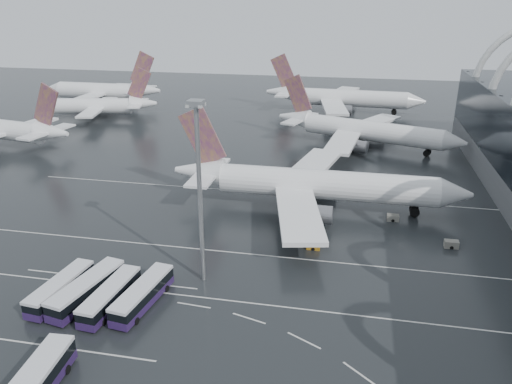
% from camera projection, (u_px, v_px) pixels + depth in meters
% --- Properties ---
extents(ground, '(420.00, 420.00, 0.00)m').
position_uv_depth(ground, '(264.00, 296.00, 71.89)').
color(ground, black).
rests_on(ground, ground).
extents(lane_marking_near, '(120.00, 0.25, 0.01)m').
position_uv_depth(lane_marking_near, '(261.00, 304.00, 70.06)').
color(lane_marking_near, silver).
rests_on(lane_marking_near, ground).
extents(lane_marking_mid, '(120.00, 0.25, 0.01)m').
position_uv_depth(lane_marking_mid, '(277.00, 257.00, 82.82)').
color(lane_marking_mid, silver).
rests_on(lane_marking_mid, ground).
extents(lane_marking_far, '(120.00, 0.25, 0.01)m').
position_uv_depth(lane_marking_far, '(297.00, 195.00, 108.35)').
color(lane_marking_far, silver).
rests_on(lane_marking_far, ground).
extents(bus_bay_line_south, '(28.00, 0.25, 0.01)m').
position_uv_depth(bus_bay_line_south, '(50.00, 346.00, 61.72)').
color(bus_bay_line_south, silver).
rests_on(bus_bay_line_south, ground).
extents(bus_bay_line_north, '(28.00, 0.25, 0.01)m').
position_uv_depth(bus_bay_line_north, '(110.00, 279.00, 76.30)').
color(bus_bay_line_north, silver).
rests_on(bus_bay_line_north, ground).
extents(airliner_main, '(59.20, 52.17, 20.13)m').
position_uv_depth(airliner_main, '(311.00, 185.00, 100.02)').
color(airliner_main, white).
rests_on(airliner_main, ground).
extents(airliner_gate_b, '(53.27, 47.33, 18.98)m').
position_uv_depth(airliner_gate_b, '(362.00, 130.00, 141.21)').
color(airliner_gate_b, white).
rests_on(airliner_gate_b, ground).
extents(airliner_gate_c, '(58.00, 53.50, 20.68)m').
position_uv_depth(airliner_gate_c, '(341.00, 98.00, 183.06)').
color(airliner_gate_c, white).
rests_on(airliner_gate_c, ground).
extents(jet_remote_west, '(44.17, 35.73, 19.23)m').
position_uv_depth(jet_remote_west, '(8.00, 130.00, 140.53)').
color(jet_remote_west, white).
rests_on(jet_remote_west, ground).
extents(jet_remote_mid, '(40.95, 33.15, 17.86)m').
position_uv_depth(jet_remote_mid, '(100.00, 106.00, 173.11)').
color(jet_remote_mid, white).
rests_on(jet_remote_mid, ground).
extents(jet_remote_far, '(48.47, 38.97, 21.22)m').
position_uv_depth(jet_remote_far, '(104.00, 91.00, 194.63)').
color(jet_remote_far, white).
rests_on(jet_remote_far, ground).
extents(bus_row_near_a, '(4.06, 12.64, 3.06)m').
position_uv_depth(bus_row_near_a, '(61.00, 288.00, 70.80)').
color(bus_row_near_a, '#27133C').
rests_on(bus_row_near_a, ground).
extents(bus_row_near_b, '(5.53, 13.87, 3.33)m').
position_uv_depth(bus_row_near_b, '(87.00, 289.00, 70.27)').
color(bus_row_near_b, '#27133C').
rests_on(bus_row_near_b, ground).
extents(bus_row_near_c, '(3.81, 12.71, 3.08)m').
position_uv_depth(bus_row_near_c, '(110.00, 296.00, 68.96)').
color(bus_row_near_c, '#27133C').
rests_on(bus_row_near_c, ground).
extents(bus_row_near_d, '(4.53, 13.15, 3.17)m').
position_uv_depth(bus_row_near_d, '(143.00, 294.00, 69.24)').
color(bus_row_near_d, '#27133C').
rests_on(bus_row_near_d, ground).
extents(floodlight_mast, '(2.11, 2.11, 27.51)m').
position_uv_depth(floodlight_mast, '(199.00, 173.00, 69.83)').
color(floodlight_mast, gray).
rests_on(floodlight_mast, ground).
extents(gse_cart_belly_b, '(2.27, 1.34, 1.24)m').
position_uv_depth(gse_cart_belly_b, '(393.00, 218.00, 95.85)').
color(gse_cart_belly_b, slate).
rests_on(gse_cart_belly_b, ground).
extents(gse_cart_belly_c, '(2.26, 1.33, 1.23)m').
position_uv_depth(gse_cart_belly_c, '(313.00, 246.00, 85.19)').
color(gse_cart_belly_c, '#AC7316').
rests_on(gse_cart_belly_c, ground).
extents(gse_cart_belly_d, '(2.35, 1.39, 1.28)m').
position_uv_depth(gse_cart_belly_d, '(451.00, 244.00, 85.62)').
color(gse_cart_belly_d, slate).
rests_on(gse_cart_belly_d, ground).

